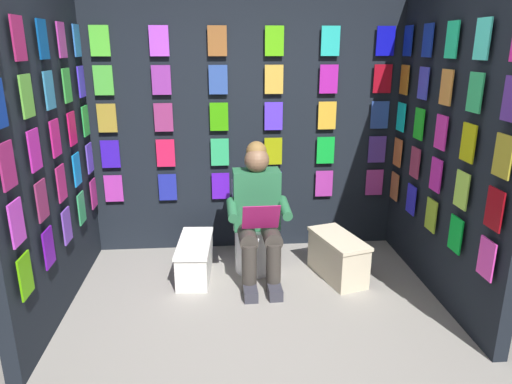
{
  "coord_description": "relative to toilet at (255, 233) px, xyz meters",
  "views": [
    {
      "loc": [
        0.27,
        2.41,
        1.95
      ],
      "look_at": [
        -0.02,
        -1.09,
        0.85
      ],
      "focal_mm": 32.74,
      "sensor_mm": 36.0,
      "label": 1
    }
  ],
  "objects": [
    {
      "name": "comic_longbox_far",
      "position": [
        -0.7,
        0.28,
        -0.14
      ],
      "size": [
        0.45,
        0.68,
        0.38
      ],
      "rotation": [
        0.0,
        0.0,
        0.28
      ],
      "color": "beige",
      "rests_on": "ground"
    },
    {
      "name": "display_wall_left",
      "position": [
        -1.46,
        0.53,
        0.88
      ],
      "size": [
        0.14,
        1.98,
        2.4
      ],
      "color": "black",
      "rests_on": "ground"
    },
    {
      "name": "display_wall_right",
      "position": [
        1.56,
        0.53,
        0.88
      ],
      "size": [
        0.14,
        1.98,
        2.4
      ],
      "color": "black",
      "rests_on": "ground"
    },
    {
      "name": "comic_longbox_near",
      "position": [
        0.54,
        0.14,
        -0.17
      ],
      "size": [
        0.32,
        0.71,
        0.32
      ],
      "rotation": [
        0.0,
        0.0,
        -0.07
      ],
      "color": "white",
      "rests_on": "ground"
    },
    {
      "name": "display_wall_back",
      "position": [
        0.05,
        -0.51,
        0.88
      ],
      "size": [
        3.02,
        0.14,
        2.4
      ],
      "color": "black",
      "rests_on": "ground"
    },
    {
      "name": "ground_plane",
      "position": [
        0.05,
        1.52,
        -0.33
      ],
      "size": [
        30.0,
        30.0,
        0.0
      ],
      "primitive_type": "plane",
      "color": "gray"
    },
    {
      "name": "toilet",
      "position": [
        0.0,
        0.0,
        0.0
      ],
      "size": [
        0.41,
        0.56,
        0.77
      ],
      "rotation": [
        0.0,
        0.0,
        0.03
      ],
      "color": "white",
      "rests_on": "ground"
    },
    {
      "name": "person_reading",
      "position": [
        -0.01,
        0.23,
        0.27
      ],
      "size": [
        0.53,
        0.69,
        1.19
      ],
      "rotation": [
        0.0,
        0.0,
        0.03
      ],
      "color": "#286B42",
      "rests_on": "ground"
    }
  ]
}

